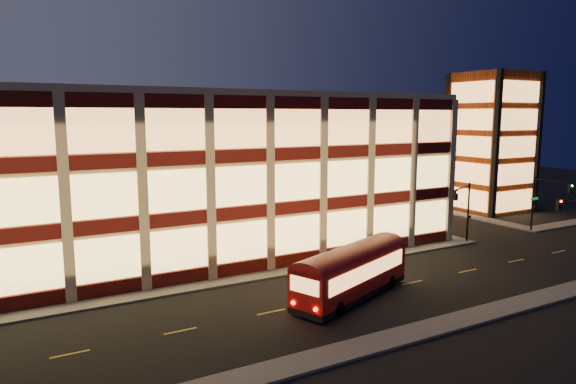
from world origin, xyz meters
TOP-DOWN VIEW (x-y plane):
  - ground at (0.00, 0.00)m, footprint 200.00×200.00m
  - sidewalk_office_south at (-3.00, 1.00)m, footprint 54.00×2.00m
  - sidewalk_office_east at (23.00, 17.00)m, footprint 2.00×30.00m
  - sidewalk_tower_south at (40.00, 1.00)m, footprint 14.00×2.00m
  - sidewalk_tower_west at (34.00, 17.00)m, footprint 2.00×30.00m
  - sidewalk_near at (0.00, -13.00)m, footprint 100.00×2.00m
  - office_building at (-2.91, 16.91)m, footprint 50.45×30.45m
  - stair_tower at (39.95, 11.95)m, footprint 8.60×8.60m
  - traffic_signal_far at (22.21, 0.24)m, footprint 3.79×1.87m
  - traffic_signal_right at (33.50, -0.62)m, footprint 1.20×4.37m
  - trolley_bus at (4.12, -6.29)m, footprint 11.00×6.49m

SIDE VIEW (x-z plane):
  - ground at x=0.00m, z-range 0.00..0.00m
  - sidewalk_office_south at x=-3.00m, z-range 0.00..0.15m
  - sidewalk_office_east at x=23.00m, z-range 0.00..0.15m
  - sidewalk_tower_south at x=40.00m, z-range 0.00..0.15m
  - sidewalk_tower_west at x=34.00m, z-range 0.00..0.15m
  - sidewalk_near at x=0.00m, z-range 0.00..0.15m
  - trolley_bus at x=4.12m, z-range 0.20..3.85m
  - traffic_signal_right at x=33.50m, z-range 1.10..7.10m
  - traffic_signal_far at x=22.21m, z-range 1.11..7.11m
  - office_building at x=-2.91m, z-range 0.00..14.50m
  - stair_tower at x=39.95m, z-range -0.01..17.99m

